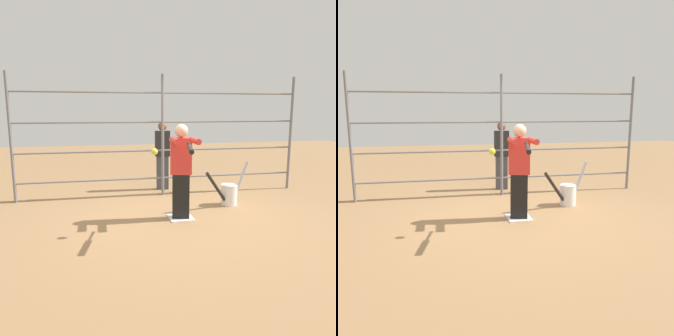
{
  "view_description": "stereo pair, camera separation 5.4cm",
  "coord_description": "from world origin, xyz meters",
  "views": [
    {
      "loc": [
        1.31,
        5.16,
        1.82
      ],
      "look_at": [
        0.27,
        0.23,
        0.92
      ],
      "focal_mm": 35.0,
      "sensor_mm": 36.0,
      "label": 1
    },
    {
      "loc": [
        1.26,
        5.17,
        1.82
      ],
      "look_at": [
        0.27,
        0.23,
        0.92
      ],
      "focal_mm": 35.0,
      "sensor_mm": 36.0,
      "label": 2
    }
  ],
  "objects": [
    {
      "name": "baseball_bat_swinging",
      "position": [
        0.11,
        0.92,
        1.3
      ],
      "size": [
        0.23,
        0.83,
        0.08
      ],
      "color": "black"
    },
    {
      "name": "softball_in_flight",
      "position": [
        0.54,
        0.57,
        1.23
      ],
      "size": [
        0.1,
        0.1,
        0.1
      ],
      "color": "yellow"
    },
    {
      "name": "ground_plane",
      "position": [
        0.0,
        0.0,
        0.0
      ],
      "size": [
        24.0,
        24.0,
        0.0
      ],
      "primitive_type": "plane",
      "color": "#9E754C"
    },
    {
      "name": "bystander_behind_fence",
      "position": [
        -0.09,
        -2.12,
        0.81
      ],
      "size": [
        0.32,
        0.2,
        1.55
      ],
      "color": "#3F3F47",
      "rests_on": "ground"
    },
    {
      "name": "batter",
      "position": [
        0.0,
        0.02,
        0.86
      ],
      "size": [
        0.4,
        0.61,
        1.59
      ],
      "color": "black",
      "rests_on": "ground"
    },
    {
      "name": "fence_backstop",
      "position": [
        0.0,
        -1.6,
        1.27
      ],
      "size": [
        6.01,
        0.06,
        2.54
      ],
      "color": "slate",
      "rests_on": "ground"
    },
    {
      "name": "bat_bucket",
      "position": [
        -1.1,
        -0.58,
        0.23
      ],
      "size": [
        0.96,
        0.5,
        0.86
      ],
      "color": "white",
      "rests_on": "ground"
    },
    {
      "name": "home_plate",
      "position": [
        0.0,
        0.0,
        0.01
      ],
      "size": [
        0.4,
        0.4,
        0.02
      ],
      "color": "white",
      "rests_on": "ground"
    }
  ]
}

